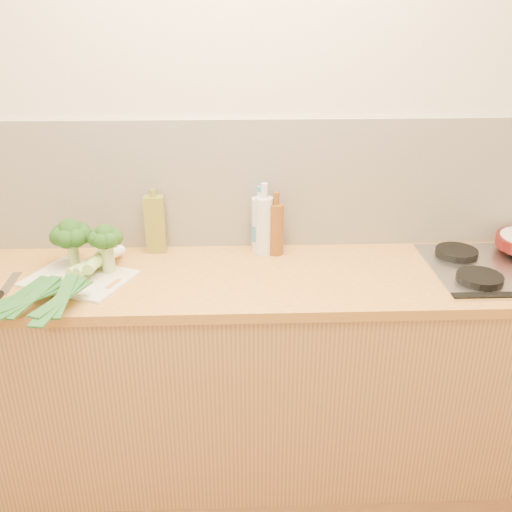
{
  "coord_description": "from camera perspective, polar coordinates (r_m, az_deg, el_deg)",
  "views": [
    {
      "loc": [
        -0.03,
        -0.79,
        1.86
      ],
      "look_at": [
        0.04,
        1.1,
        1.02
      ],
      "focal_mm": 40.0,
      "sensor_mm": 36.0,
      "label": 1
    }
  ],
  "objects": [
    {
      "name": "gas_hob",
      "position": [
        2.43,
        23.67,
        -1.02
      ],
      "size": [
        0.58,
        0.5,
        0.04
      ],
      "color": "silver",
      "rests_on": "counter"
    },
    {
      "name": "counter",
      "position": [
        2.43,
        -1.02,
        -11.39
      ],
      "size": [
        3.2,
        0.62,
        0.9
      ],
      "color": "tan",
      "rests_on": "ground"
    },
    {
      "name": "glass_bottle",
      "position": [
        2.34,
        0.82,
        3.15
      ],
      "size": [
        0.07,
        0.07,
        0.3
      ],
      "color": "silver",
      "rests_on": "counter"
    },
    {
      "name": "leek_mid",
      "position": [
        2.18,
        -17.66,
        -1.77
      ],
      "size": [
        0.35,
        0.6,
        0.04
      ],
      "rotation": [
        0.0,
        0.0,
        -0.5
      ],
      "color": "white",
      "rests_on": "chopping_board"
    },
    {
      "name": "room_shell",
      "position": [
        2.38,
        -1.29,
        7.1
      ],
      "size": [
        3.5,
        3.5,
        3.5
      ],
      "color": "beige",
      "rests_on": "ground"
    },
    {
      "name": "chopping_board",
      "position": [
        2.26,
        -17.23,
        -2.18
      ],
      "size": [
        0.45,
        0.4,
        0.01
      ],
      "primitive_type": "cube",
      "rotation": [
        0.0,
        0.0,
        -0.41
      ],
      "color": "white",
      "rests_on": "counter"
    },
    {
      "name": "oil_tin",
      "position": [
        2.4,
        -10.04,
        3.17
      ],
      "size": [
        0.08,
        0.05,
        0.27
      ],
      "color": "olive",
      "rests_on": "counter"
    },
    {
      "name": "amber_bottle",
      "position": [
        2.34,
        2.0,
        2.8
      ],
      "size": [
        0.06,
        0.06,
        0.27
      ],
      "color": "brown",
      "rests_on": "counter"
    },
    {
      "name": "broccoli_left",
      "position": [
        2.31,
        -18.02,
        2.05
      ],
      "size": [
        0.16,
        0.16,
        0.19
      ],
      "color": "#99B469",
      "rests_on": "chopping_board"
    },
    {
      "name": "broccoli_right",
      "position": [
        2.22,
        -14.8,
        1.63
      ],
      "size": [
        0.13,
        0.13,
        0.19
      ],
      "color": "#99B469",
      "rests_on": "chopping_board"
    },
    {
      "name": "leek_front",
      "position": [
        2.24,
        -18.08,
        -1.64
      ],
      "size": [
        0.43,
        0.59,
        0.04
      ],
      "rotation": [
        0.0,
        0.0,
        -0.6
      ],
      "color": "white",
      "rests_on": "chopping_board"
    },
    {
      "name": "water_bottle",
      "position": [
        2.38,
        0.47,
        3.03
      ],
      "size": [
        0.08,
        0.08,
        0.26
      ],
      "color": "silver",
      "rests_on": "counter"
    },
    {
      "name": "leek_back",
      "position": [
        2.16,
        -16.55,
        -1.42
      ],
      "size": [
        0.16,
        0.66,
        0.04
      ],
      "rotation": [
        0.0,
        0.0,
        -0.16
      ],
      "color": "white",
      "rests_on": "chopping_board"
    }
  ]
}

